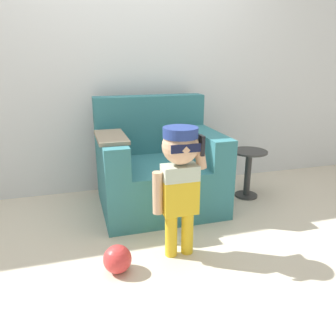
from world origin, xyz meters
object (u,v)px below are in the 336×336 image
Objects in this scene: person_child at (180,173)px; armchair at (158,169)px; side_table at (248,169)px; toy_ball at (117,259)px.

armchair is at bearing 85.05° from person_child.
armchair is 1.18× the size of person_child.
side_table is (0.97, 0.78, -0.32)m from person_child.
toy_ball is (-0.44, -0.09, -0.51)m from person_child.
toy_ball is (-0.52, -0.94, -0.26)m from armchair.
person_child is (-0.07, -0.86, 0.25)m from armchair.
toy_ball is at bearing -148.43° from side_table.
person_child is at bearing 10.91° from toy_ball.
side_table is at bearing 38.90° from person_child.
person_child is 1.91× the size of side_table.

